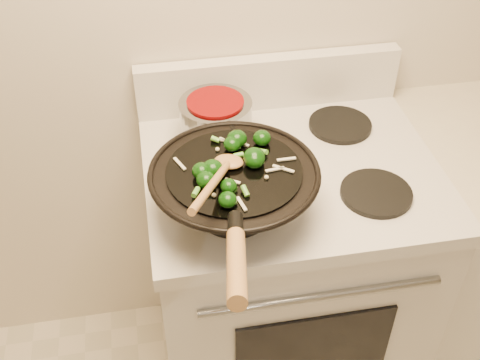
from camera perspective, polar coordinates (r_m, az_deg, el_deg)
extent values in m
cube|color=silver|center=(1.94, 4.12, -9.73)|extent=(0.76, 0.64, 0.88)
cube|color=silver|center=(1.62, 4.88, 0.78)|extent=(0.78, 0.66, 0.04)
cube|color=silver|center=(1.79, 2.74, 9.29)|extent=(0.78, 0.05, 0.16)
cylinder|color=gray|center=(1.48, 7.74, -10.91)|extent=(0.60, 0.02, 0.02)
cube|color=black|center=(1.67, 6.97, -15.72)|extent=(0.42, 0.01, 0.28)
cylinder|color=black|center=(1.46, -0.52, -2.91)|extent=(0.18, 0.18, 0.01)
cylinder|color=black|center=(1.54, 12.78, -1.22)|extent=(0.18, 0.18, 0.01)
cylinder|color=black|center=(1.69, -2.25, 4.01)|extent=(0.18, 0.18, 0.01)
cylinder|color=black|center=(1.76, 9.47, 5.18)|extent=(0.18, 0.18, 0.01)
torus|color=black|center=(1.38, -0.55, 0.75)|extent=(0.40, 0.40, 0.01)
cylinder|color=black|center=(1.38, -0.55, 0.84)|extent=(0.31, 0.31, 0.01)
cylinder|color=black|center=(1.18, -0.43, -4.27)|extent=(0.04, 0.07, 0.04)
cylinder|color=#A1723F|center=(1.06, -0.34, -8.18)|extent=(0.07, 0.21, 0.08)
ellipsoid|color=black|center=(1.27, -1.19, -1.88)|extent=(0.04, 0.04, 0.03)
cylinder|color=#437E2D|center=(1.28, -0.65, -2.16)|extent=(0.02, 0.02, 0.01)
ellipsoid|color=black|center=(1.38, 1.36, 2.19)|extent=(0.05, 0.05, 0.04)
ellipsoid|color=black|center=(1.35, -3.65, 0.91)|extent=(0.04, 0.04, 0.03)
ellipsoid|color=black|center=(1.37, 1.37, 1.96)|extent=(0.05, 0.05, 0.04)
cylinder|color=#437E2D|center=(1.38, 1.94, 1.61)|extent=(0.02, 0.02, 0.01)
ellipsoid|color=black|center=(1.32, -3.24, 0.03)|extent=(0.04, 0.04, 0.04)
ellipsoid|color=black|center=(1.44, -0.29, 3.94)|extent=(0.05, 0.05, 0.04)
ellipsoid|color=black|center=(1.42, -0.75, 3.45)|extent=(0.04, 0.04, 0.04)
cylinder|color=#437E2D|center=(1.43, -0.25, 3.16)|extent=(0.02, 0.01, 0.02)
ellipsoid|color=black|center=(1.35, -3.67, 0.87)|extent=(0.04, 0.04, 0.04)
ellipsoid|color=black|center=(1.44, 2.09, 4.01)|extent=(0.04, 0.04, 0.04)
ellipsoid|color=black|center=(1.31, -1.10, -0.57)|extent=(0.04, 0.04, 0.03)
cylinder|color=#437E2D|center=(1.32, -0.61, -0.81)|extent=(0.02, 0.02, 0.01)
ellipsoid|color=black|center=(1.35, -2.62, 1.08)|extent=(0.05, 0.05, 0.04)
cube|color=white|center=(1.28, 0.15, -2.27)|extent=(0.02, 0.05, 0.00)
cube|color=white|center=(1.45, -0.15, 3.55)|extent=(0.05, 0.04, 0.00)
cube|color=white|center=(1.33, -2.75, -0.65)|extent=(0.02, 0.04, 0.00)
cube|color=white|center=(1.46, -1.38, 3.74)|extent=(0.03, 0.03, 0.00)
cube|color=white|center=(1.34, -0.71, -0.10)|extent=(0.03, 0.03, 0.00)
cube|color=white|center=(1.38, 4.13, 1.08)|extent=(0.05, 0.04, 0.00)
cube|color=white|center=(1.39, -5.75, 1.55)|extent=(0.03, 0.05, 0.00)
cube|color=white|center=(1.37, 3.33, 1.01)|extent=(0.05, 0.01, 0.00)
cube|color=white|center=(1.46, -1.90, 3.83)|extent=(0.04, 0.02, 0.00)
cube|color=white|center=(1.40, 4.42, 1.98)|extent=(0.05, 0.01, 0.00)
cylinder|color=#5BAB37|center=(1.42, 2.14, 2.72)|extent=(0.02, 0.02, 0.01)
cylinder|color=#5BAB37|center=(1.31, -4.21, -1.15)|extent=(0.03, 0.03, 0.02)
cylinder|color=#5BAB37|center=(1.39, -1.05, 1.86)|extent=(0.03, 0.02, 0.02)
cylinder|color=#5BAB37|center=(1.37, -2.14, 1.11)|extent=(0.02, 0.02, 0.01)
cylinder|color=#5BAB37|center=(1.40, -0.14, 2.38)|extent=(0.02, 0.01, 0.02)
cylinder|color=#5BAB37|center=(1.44, 0.06, 3.59)|extent=(0.03, 0.02, 0.02)
cylinder|color=#5BAB37|center=(1.45, -2.34, 3.87)|extent=(0.03, 0.03, 0.02)
cylinder|color=#5BAB37|center=(1.37, -2.32, 1.27)|extent=(0.02, 0.03, 0.02)
cylinder|color=#5BAB37|center=(1.31, 0.49, -1.06)|extent=(0.01, 0.03, 0.01)
sphere|color=beige|center=(1.38, -3.23, 1.29)|extent=(0.01, 0.01, 0.01)
sphere|color=beige|center=(1.43, -2.16, 2.92)|extent=(0.01, 0.01, 0.01)
sphere|color=beige|center=(1.35, 2.52, 0.26)|extent=(0.01, 0.01, 0.01)
sphere|color=beige|center=(1.30, -2.48, -1.43)|extent=(0.01, 0.01, 0.01)
ellipsoid|color=#A1723F|center=(1.38, -1.07, 1.75)|extent=(0.08, 0.08, 0.02)
cylinder|color=#A1723F|center=(1.25, -2.71, -0.52)|extent=(0.13, 0.26, 0.11)
cylinder|color=gray|center=(1.65, -2.31, 5.74)|extent=(0.20, 0.20, 0.11)
cylinder|color=#690505|center=(1.62, -2.36, 7.43)|extent=(0.15, 0.15, 0.01)
cylinder|color=black|center=(1.50, -0.28, 4.07)|extent=(0.05, 0.12, 0.02)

